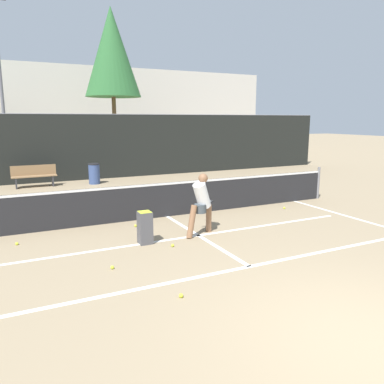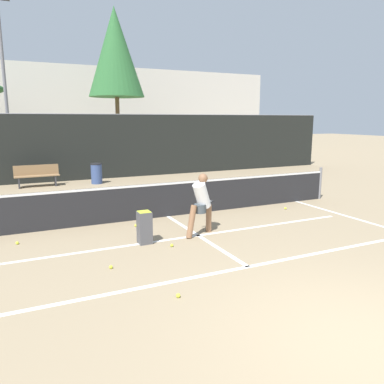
{
  "view_description": "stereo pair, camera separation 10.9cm",
  "coord_description": "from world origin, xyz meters",
  "px_view_note": "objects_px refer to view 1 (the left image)",
  "views": [
    {
      "loc": [
        -3.76,
        -2.69,
        2.65
      ],
      "look_at": [
        0.04,
        5.14,
        0.95
      ],
      "focal_mm": 35.0,
      "sensor_mm": 36.0,
      "label": 1
    },
    {
      "loc": [
        -3.66,
        -2.73,
        2.65
      ],
      "look_at": [
        0.04,
        5.14,
        0.95
      ],
      "focal_mm": 35.0,
      "sensor_mm": 36.0,
      "label": 2
    }
  ],
  "objects_px": {
    "player_practicing": "(201,202)",
    "ball_hopper": "(145,227)",
    "courtside_bench": "(34,175)",
    "trash_bin": "(94,174)"
  },
  "relations": [
    {
      "from": "player_practicing",
      "to": "ball_hopper",
      "type": "distance_m",
      "value": 1.47
    },
    {
      "from": "ball_hopper",
      "to": "player_practicing",
      "type": "bearing_deg",
      "value": 3.31
    },
    {
      "from": "player_practicing",
      "to": "ball_hopper",
      "type": "xyz_separation_m",
      "value": [
        -1.41,
        -0.08,
        -0.4
      ]
    },
    {
      "from": "courtside_bench",
      "to": "trash_bin",
      "type": "relative_size",
      "value": 1.98
    },
    {
      "from": "ball_hopper",
      "to": "trash_bin",
      "type": "relative_size",
      "value": 0.83
    },
    {
      "from": "player_practicing",
      "to": "ball_hopper",
      "type": "relative_size",
      "value": 2.02
    },
    {
      "from": "courtside_bench",
      "to": "trash_bin",
      "type": "bearing_deg",
      "value": -8.07
    },
    {
      "from": "player_practicing",
      "to": "trash_bin",
      "type": "distance_m",
      "value": 8.14
    },
    {
      "from": "trash_bin",
      "to": "courtside_bench",
      "type": "bearing_deg",
      "value": 173.08
    },
    {
      "from": "courtside_bench",
      "to": "trash_bin",
      "type": "xyz_separation_m",
      "value": [
        2.29,
        -0.28,
        -0.04
      ]
    }
  ]
}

